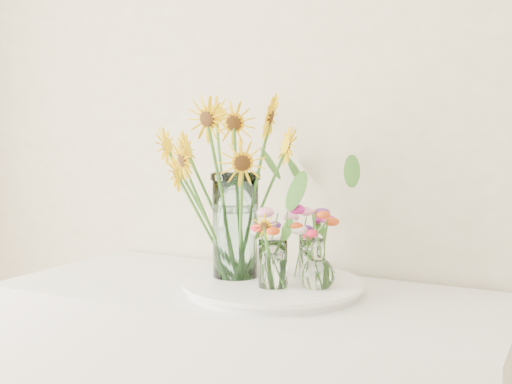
% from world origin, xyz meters
% --- Properties ---
extents(tray, '(0.47, 0.47, 0.02)m').
position_xyz_m(tray, '(-0.24, 1.94, 0.91)').
color(tray, white).
rests_on(tray, counter).
extents(mason_jar, '(0.17, 0.17, 0.30)m').
position_xyz_m(mason_jar, '(-0.36, 1.94, 1.08)').
color(mason_jar, silver).
rests_on(mason_jar, tray).
extents(sunflower_bouquet, '(0.95, 0.95, 0.56)m').
position_xyz_m(sunflower_bouquet, '(-0.36, 1.94, 1.21)').
color(sunflower_bouquet, '#FFC705').
rests_on(sunflower_bouquet, tray).
extents(small_vase_a, '(0.10, 0.10, 0.13)m').
position_xyz_m(small_vase_a, '(-0.21, 1.88, 0.99)').
color(small_vase_a, white).
rests_on(small_vase_a, tray).
extents(wildflower_posy_a, '(0.19, 0.19, 0.22)m').
position_xyz_m(wildflower_posy_a, '(-0.21, 1.88, 1.04)').
color(wildflower_posy_a, '#C74111').
rests_on(wildflower_posy_a, tray).
extents(small_vase_b, '(0.11, 0.11, 0.14)m').
position_xyz_m(small_vase_b, '(-0.10, 1.93, 0.99)').
color(small_vase_b, white).
rests_on(small_vase_b, tray).
extents(wildflower_posy_b, '(0.19, 0.19, 0.23)m').
position_xyz_m(wildflower_posy_b, '(-0.10, 1.93, 1.04)').
color(wildflower_posy_b, '#C74111').
rests_on(wildflower_posy_b, tray).
extents(small_vase_c, '(0.08, 0.08, 0.11)m').
position_xyz_m(small_vase_c, '(-0.17, 2.04, 0.98)').
color(small_vase_c, white).
rests_on(small_vase_c, tray).
extents(wildflower_posy_c, '(0.18, 0.18, 0.20)m').
position_xyz_m(wildflower_posy_c, '(-0.17, 2.04, 1.02)').
color(wildflower_posy_c, '#C74111').
rests_on(wildflower_posy_c, tray).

